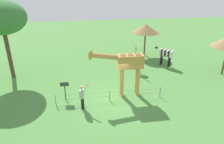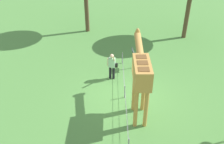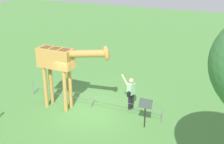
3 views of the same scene
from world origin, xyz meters
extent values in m
plane|color=#4C843D|center=(0.00, 0.00, 0.00)|extent=(60.00, 60.00, 0.00)
cylinder|color=#BC8942|center=(-0.92, -0.16, 1.02)|extent=(0.18, 0.18, 2.05)
cylinder|color=#BC8942|center=(-0.92, -0.60, 1.02)|extent=(0.18, 0.18, 2.05)
cylinder|color=#BC8942|center=(-2.02, -0.16, 1.02)|extent=(0.18, 0.18, 2.05)
cylinder|color=#BC8942|center=(-2.02, -0.60, 1.02)|extent=(0.18, 0.18, 2.05)
cube|color=#BC8942|center=(-1.47, -0.38, 2.50)|extent=(1.70, 0.70, 0.90)
cube|color=brown|center=(-0.97, -0.38, 2.96)|extent=(0.36, 0.44, 0.02)
cube|color=brown|center=(-1.47, -0.38, 2.96)|extent=(0.36, 0.44, 0.02)
cube|color=brown|center=(-1.97, -0.38, 2.96)|extent=(0.36, 0.44, 0.02)
cylinder|color=#BC8942|center=(0.12, -0.39, 2.92)|extent=(2.04, 0.33, 0.62)
ellipsoid|color=#BC8942|center=(1.11, -0.39, 3.07)|extent=(0.37, 0.26, 0.67)
cylinder|color=brown|center=(1.11, -0.33, 3.25)|extent=(0.05, 0.05, 0.14)
cylinder|color=brown|center=(1.11, -0.45, 3.25)|extent=(0.05, 0.05, 0.14)
cylinder|color=black|center=(1.76, 0.77, 0.39)|extent=(0.14, 0.14, 0.78)
cylinder|color=black|center=(1.82, 0.96, 0.39)|extent=(0.14, 0.14, 0.78)
cube|color=#93C699|center=(1.79, 0.86, 1.06)|extent=(0.32, 0.41, 0.55)
sphere|color=#D8AD8C|center=(1.79, 0.86, 1.47)|extent=(0.22, 0.22, 0.22)
cylinder|color=#D8AD8C|center=(1.49, 0.78, 1.50)|extent=(0.41, 0.18, 0.48)
cylinder|color=#D8AD8C|center=(1.85, 1.08, 1.05)|extent=(0.08, 0.08, 0.50)
cube|color=black|center=(1.78, 0.64, 0.88)|extent=(0.17, 0.22, 0.24)
cylinder|color=brown|center=(7.40, -4.64, 1.88)|extent=(0.32, 0.32, 3.75)
cylinder|color=brown|center=(8.63, 2.81, 2.29)|extent=(0.32, 0.32, 4.59)
cylinder|color=black|center=(2.91, -0.40, 0.47)|extent=(0.06, 0.06, 0.95)
cube|color=#333D38|center=(2.91, -0.40, 1.13)|extent=(0.56, 0.21, 0.38)
cylinder|color=slate|center=(0.00, 0.21, 0.38)|extent=(0.05, 0.05, 0.75)
cylinder|color=slate|center=(3.50, 0.21, 0.38)|extent=(0.05, 0.05, 0.75)
cube|color=slate|center=(0.00, 0.21, 0.64)|extent=(7.00, 0.01, 0.01)
cube|color=slate|center=(0.00, 0.21, 0.34)|extent=(7.00, 0.01, 0.01)
camera|label=1|loc=(1.59, 12.04, 7.42)|focal=33.35mm
camera|label=2|loc=(-10.27, 0.88, 8.15)|focal=40.35mm
camera|label=3|loc=(6.18, -10.83, 6.80)|focal=47.02mm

